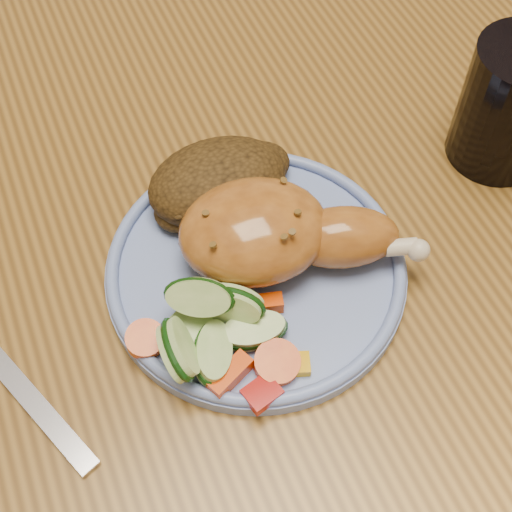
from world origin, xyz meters
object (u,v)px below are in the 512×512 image
at_px(dining_table, 280,221).
at_px(plate, 256,271).
at_px(fork, 12,377).
at_px(drinking_glass, 511,105).

height_order(dining_table, plate, plate).
relative_size(plate, fork, 1.38).
bearing_deg(plate, fork, -176.07).
bearing_deg(dining_table, drinking_glass, -17.94).
bearing_deg(dining_table, fork, -157.36).
relative_size(dining_table, plate, 5.94).
xyz_separation_m(dining_table, fork, (-0.26, -0.11, 0.09)).
bearing_deg(plate, dining_table, 55.52).
bearing_deg(drinking_glass, plate, -171.24).
relative_size(dining_table, drinking_glass, 12.46).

